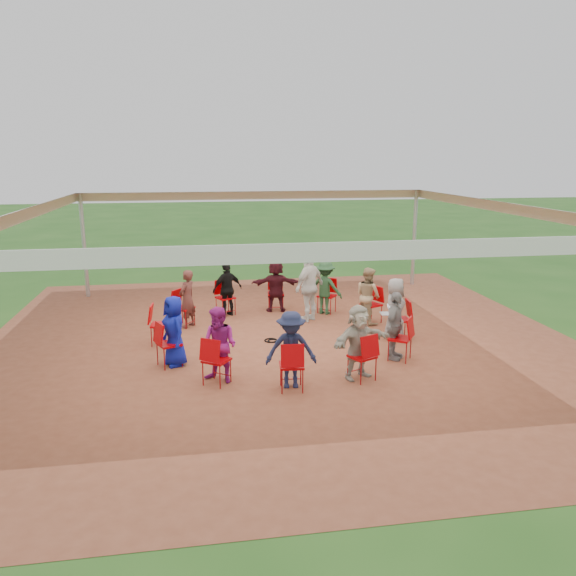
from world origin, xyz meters
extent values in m
plane|color=#245119|center=(0.00, 0.00, 0.00)|extent=(80.00, 80.00, 0.00)
plane|color=brown|center=(0.00, 0.00, 0.01)|extent=(13.00, 13.00, 0.00)
cylinder|color=#B2B2B7|center=(-5.00, 5.00, 1.50)|extent=(0.12, 0.12, 3.00)
cylinder|color=#B2B2B7|center=(5.00, 5.00, 1.50)|extent=(0.12, 0.12, 3.00)
plane|color=white|center=(0.00, 0.00, 3.00)|extent=(10.30, 10.30, 0.00)
cube|color=white|center=(0.00, -5.15, 2.88)|extent=(10.30, 0.03, 0.24)
cube|color=white|center=(0.00, 5.15, 2.88)|extent=(10.30, 0.03, 0.24)
cube|color=white|center=(-5.15, 0.00, 2.88)|extent=(0.03, 10.30, 0.24)
cube|color=white|center=(5.15, 0.00, 2.88)|extent=(0.03, 10.30, 0.24)
imported|color=gray|center=(2.51, -0.22, 0.70)|extent=(0.44, 0.71, 1.39)
imported|color=tan|center=(2.29, 1.06, 0.70)|extent=(0.64, 0.78, 1.39)
imported|color=#224728|center=(1.45, 2.07, 0.70)|extent=(0.99, 0.88, 1.39)
imported|color=#3E1019|center=(0.22, 2.51, 0.70)|extent=(1.33, 0.60, 1.39)
imported|color=black|center=(-1.06, 2.29, 0.70)|extent=(0.92, 0.72, 1.39)
imported|color=#512823|center=(-2.07, 1.45, 0.70)|extent=(0.57, 0.61, 1.39)
imported|color=#0E1895|center=(-2.29, -1.06, 0.70)|extent=(0.63, 0.78, 1.39)
imported|color=#971B7D|center=(-1.45, -2.07, 0.70)|extent=(0.78, 0.71, 1.39)
imported|color=#191F3E|center=(-0.22, -2.51, 0.70)|extent=(0.94, 0.52, 1.39)
imported|color=#A7A393|center=(1.06, -2.29, 0.70)|extent=(1.38, 0.98, 1.39)
imported|color=gray|center=(2.07, -1.45, 0.70)|extent=(0.81, 0.91, 1.39)
imported|color=silver|center=(0.92, 1.51, 0.88)|extent=(1.11, 1.07, 1.74)
torus|color=black|center=(-0.24, 0.07, 0.02)|extent=(0.33, 0.33, 0.03)
torus|color=black|center=(-0.20, 0.03, 0.02)|extent=(0.27, 0.27, 0.03)
cube|color=#B7B7BC|center=(2.30, -0.20, 0.60)|extent=(0.24, 0.32, 0.01)
cube|color=#B7B7BC|center=(2.40, -0.21, 0.70)|extent=(0.09, 0.31, 0.20)
cube|color=#CCE0FF|center=(2.39, -0.21, 0.70)|extent=(0.07, 0.27, 0.17)
camera|label=1|loc=(-1.79, -11.73, 4.02)|focal=35.00mm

